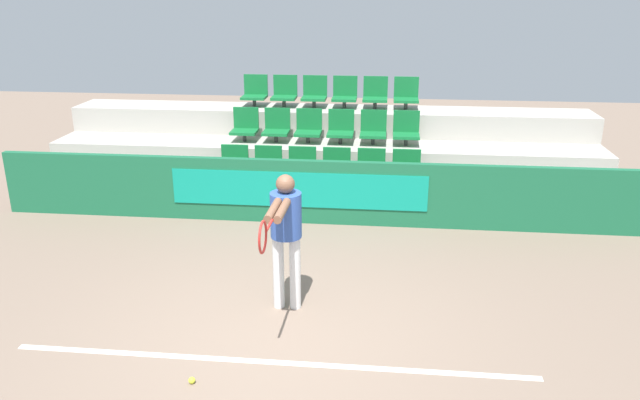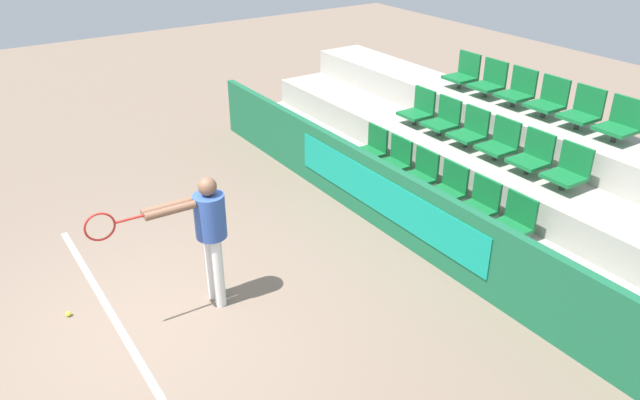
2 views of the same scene
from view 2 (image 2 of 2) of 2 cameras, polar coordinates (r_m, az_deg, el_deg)
ground_plane at (r=7.56m, az=-14.54°, el=-10.75°), size 30.00×30.00×0.00m
court_baseline at (r=7.48m, az=-17.52°, el=-11.65°), size 5.39×0.08×0.01m
barrier_wall at (r=8.75m, az=6.97°, el=-0.36°), size 10.25×0.14×1.03m
bleacher_tier_front at (r=9.22m, az=9.57°, el=-1.06°), size 9.85×0.96×0.46m
bleacher_tier_middle at (r=9.74m, az=13.85°, el=1.62°), size 9.85×0.96×0.92m
bleacher_tier_back at (r=10.33m, az=17.68°, el=4.02°), size 9.85×0.96×1.38m
stadium_chair_0 at (r=10.07m, az=4.76°, el=4.85°), size 0.46×0.43×0.59m
stadium_chair_1 at (r=9.66m, az=6.88°, el=3.73°), size 0.46×0.43×0.59m
stadium_chair_2 at (r=9.27m, az=9.18°, el=2.51°), size 0.46×0.43×0.59m
stadium_chair_3 at (r=8.90m, az=11.67°, el=1.18°), size 0.46×0.43×0.59m
stadium_chair_4 at (r=8.55m, az=14.37°, el=-0.26°), size 0.46×0.43×0.59m
stadium_chair_5 at (r=8.22m, az=17.29°, el=-1.82°), size 0.46×0.43×0.59m
stadium_chair_6 at (r=10.50m, az=9.03°, el=8.23°), size 0.46×0.43×0.59m
stadium_chair_7 at (r=10.10m, az=11.24°, el=7.28°), size 0.46×0.43×0.59m
stadium_chair_8 at (r=9.73m, az=13.61°, el=6.24°), size 0.46×0.43×0.59m
stadium_chair_9 at (r=9.37m, az=16.15°, el=5.11°), size 0.46×0.43×0.59m
stadium_chair_10 at (r=9.04m, az=18.87°, el=3.88°), size 0.46×0.43×0.59m
stadium_chair_11 at (r=8.74m, az=21.79°, el=2.56°), size 0.46×0.43×0.59m
stadium_chair_12 at (r=11.01m, az=13.00°, el=11.28°), size 0.46×0.43×0.59m
stadium_chair_13 at (r=10.64m, az=15.25°, el=10.46°), size 0.46×0.43×0.59m
stadium_chair_14 at (r=10.28m, az=17.65°, el=9.57°), size 0.46×0.43×0.59m
stadium_chair_15 at (r=9.95m, az=20.20°, el=8.59°), size 0.46×0.43×0.59m
stadium_chair_16 at (r=9.63m, az=22.90°, el=7.54°), size 0.46×0.43×0.59m
stadium_chair_17 at (r=9.35m, az=25.77°, el=6.39°), size 0.46×0.43×0.59m
tennis_player at (r=7.18m, az=-10.40°, el=-2.50°), size 0.36×1.53×1.65m
tennis_ball at (r=7.95m, az=-22.02°, el=-9.63°), size 0.07×0.07×0.07m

